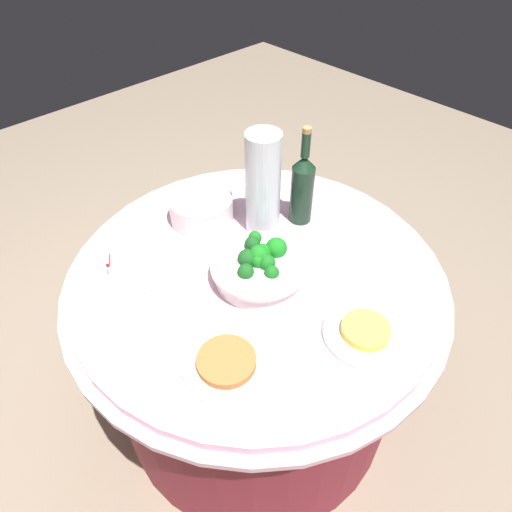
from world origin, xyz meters
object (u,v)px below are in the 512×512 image
(food_plate_peanuts, at_px, (227,363))
(broccoli_bowl, at_px, (259,267))
(decorative_fruit_vase, at_px, (263,190))
(wine_bottle, at_px, (302,187))
(serving_tongs, at_px, (152,282))
(food_plate_fried_egg, at_px, (365,332))
(plate_stack, at_px, (201,209))
(label_placard_front, at_px, (109,263))

(food_plate_peanuts, bearing_deg, broccoli_bowl, -58.83)
(broccoli_bowl, height_order, decorative_fruit_vase, decorative_fruit_vase)
(wine_bottle, bearing_deg, decorative_fruit_vase, 65.23)
(broccoli_bowl, xyz_separation_m, serving_tongs, (0.20, 0.24, -0.04))
(decorative_fruit_vase, bearing_deg, food_plate_fried_egg, 166.69)
(plate_stack, height_order, label_placard_front, plate_stack)
(wine_bottle, height_order, food_plate_fried_egg, wine_bottle)
(decorative_fruit_vase, height_order, serving_tongs, decorative_fruit_vase)
(serving_tongs, height_order, label_placard_front, label_placard_front)
(serving_tongs, height_order, food_plate_peanuts, food_plate_peanuts)
(broccoli_bowl, distance_m, serving_tongs, 0.31)
(broccoli_bowl, xyz_separation_m, food_plate_fried_egg, (-0.34, -0.05, -0.03))
(broccoli_bowl, bearing_deg, wine_bottle, -70.69)
(plate_stack, bearing_deg, wine_bottle, -133.17)
(wine_bottle, height_order, serving_tongs, wine_bottle)
(broccoli_bowl, height_order, food_plate_fried_egg, broccoli_bowl)
(broccoli_bowl, xyz_separation_m, decorative_fruit_vase, (0.16, -0.17, 0.11))
(serving_tongs, relative_size, food_plate_peanuts, 0.76)
(serving_tongs, xyz_separation_m, label_placard_front, (0.13, 0.06, 0.03))
(label_placard_front, bearing_deg, food_plate_peanuts, -176.67)
(decorative_fruit_vase, relative_size, label_placard_front, 6.18)
(plate_stack, bearing_deg, food_plate_peanuts, 146.75)
(plate_stack, bearing_deg, label_placard_front, 90.05)
(decorative_fruit_vase, height_order, label_placard_front, decorative_fruit_vase)
(plate_stack, relative_size, wine_bottle, 0.62)
(wine_bottle, distance_m, decorative_fruit_vase, 0.14)
(broccoli_bowl, relative_size, food_plate_fried_egg, 1.27)
(decorative_fruit_vase, bearing_deg, food_plate_peanuts, 126.25)
(decorative_fruit_vase, height_order, food_plate_fried_egg, decorative_fruit_vase)
(food_plate_fried_egg, bearing_deg, label_placard_front, 27.60)
(plate_stack, relative_size, food_plate_fried_egg, 0.95)
(food_plate_peanuts, bearing_deg, label_placard_front, 3.33)
(wine_bottle, xyz_separation_m, serving_tongs, (0.10, 0.53, -0.12))
(food_plate_fried_egg, bearing_deg, decorative_fruit_vase, -13.31)
(plate_stack, height_order, decorative_fruit_vase, decorative_fruit_vase)
(plate_stack, height_order, food_plate_peanuts, plate_stack)
(wine_bottle, relative_size, decorative_fruit_vase, 0.99)
(food_plate_peanuts, distance_m, label_placard_front, 0.49)
(plate_stack, distance_m, label_placard_front, 0.35)
(wine_bottle, distance_m, serving_tongs, 0.55)
(broccoli_bowl, xyz_separation_m, food_plate_peanuts, (-0.16, 0.27, -0.03))
(food_plate_fried_egg, xyz_separation_m, label_placard_front, (0.67, 0.35, 0.02))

